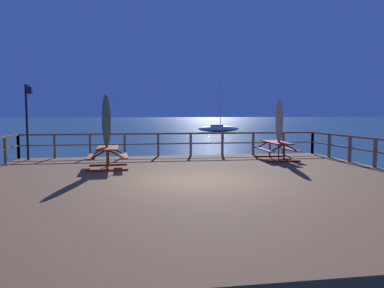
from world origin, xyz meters
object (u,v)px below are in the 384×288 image
object	(u,v)px
picnic_table_front_right	(277,146)
sailboat_distant	(218,128)
patio_umbrella_tall_mid_right	(279,121)
lamp_post_hooked	(28,110)
patio_umbrella_short_front	(106,121)
picnic_table_mid_left	(108,153)

from	to	relation	value
picnic_table_front_right	sailboat_distant	xyz separation A→B (m)	(5.73, 35.97, -0.67)
picnic_table_front_right	sailboat_distant	distance (m)	36.42
patio_umbrella_tall_mid_right	lamp_post_hooked	distance (m)	10.63
patio_umbrella_short_front	patio_umbrella_tall_mid_right	bearing A→B (deg)	11.23
patio_umbrella_tall_mid_right	lamp_post_hooked	size ratio (longest dim) A/B	0.82
sailboat_distant	patio_umbrella_short_front	bearing A→B (deg)	-108.84
patio_umbrella_tall_mid_right	picnic_table_front_right	bearing A→B (deg)	143.15
picnic_table_front_right	patio_umbrella_tall_mid_right	distance (m)	1.10
patio_umbrella_short_front	patio_umbrella_tall_mid_right	xyz separation A→B (m)	(7.12, 1.41, -0.03)
patio_umbrella_tall_mid_right	sailboat_distant	bearing A→B (deg)	81.08
lamp_post_hooked	picnic_table_mid_left	bearing A→B (deg)	-38.66
patio_umbrella_short_front	lamp_post_hooked	distance (m)	4.40
picnic_table_mid_left	sailboat_distant	size ratio (longest dim) A/B	0.23
picnic_table_mid_left	lamp_post_hooked	world-z (taller)	lamp_post_hooked
picnic_table_mid_left	lamp_post_hooked	size ratio (longest dim) A/B	0.56
lamp_post_hooked	sailboat_distant	size ratio (longest dim) A/B	0.41
lamp_post_hooked	patio_umbrella_short_front	bearing A→B (deg)	-38.47
picnic_table_front_right	sailboat_distant	size ratio (longest dim) A/B	0.28
picnic_table_front_right	lamp_post_hooked	xyz separation A→B (m)	(-10.47, 1.25, 1.55)
lamp_post_hooked	picnic_table_front_right	bearing A→B (deg)	-6.82
patio_umbrella_tall_mid_right	sailboat_distant	distance (m)	36.51
patio_umbrella_short_front	picnic_table_front_right	bearing A→B (deg)	11.79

